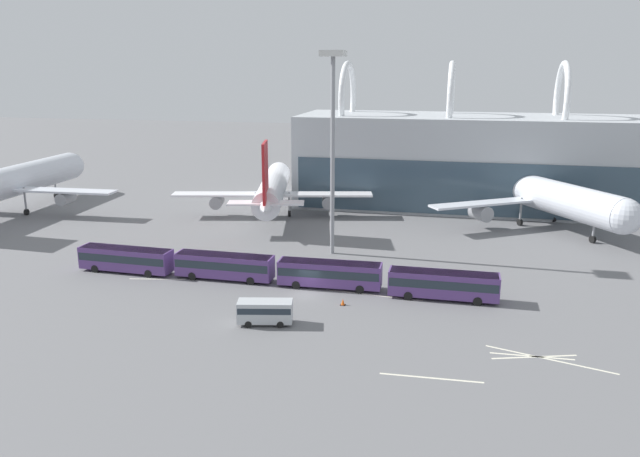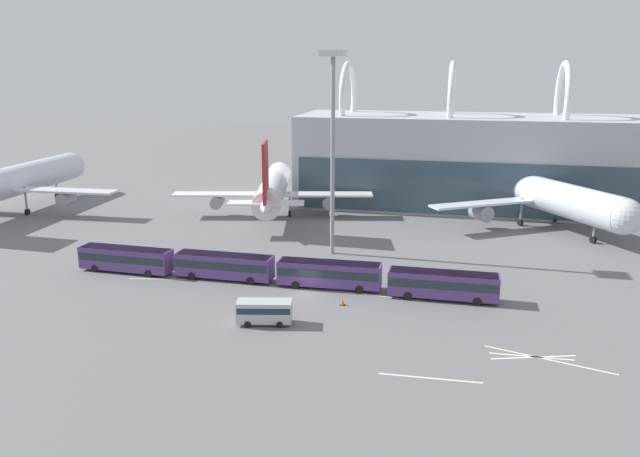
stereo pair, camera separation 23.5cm
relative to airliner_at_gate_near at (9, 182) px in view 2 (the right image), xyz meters
The scene contains 17 objects.
ground_plane 68.69m from the airliner_at_gate_near, 24.73° to the right, with size 440.00×440.00×0.00m, color slate.
airliner_at_gate_near is the anchor object (origin of this frame).
airliner_at_gate_far 47.56m from the airliner_at_gate_near, 10.21° to the left, with size 34.97×36.60×14.71m.
airliner_parked_remote 93.34m from the airliner_at_gate_near, ahead, with size 35.61×33.80×13.62m.
shuttle_bus_0 45.74m from the airliner_at_gate_near, 34.63° to the right, with size 12.47×3.17×3.20m.
shuttle_bus_1 57.19m from the airliner_at_gate_near, 26.85° to the right, with size 12.41×2.89×3.20m.
shuttle_bus_2 69.44m from the airliner_at_gate_near, 21.94° to the right, with size 12.44×2.99×3.20m.
shuttle_bus_3 82.27m from the airliner_at_gate_near, 18.98° to the right, with size 12.38×2.79×3.20m.
service_van_foreground 71.23m from the airliner_at_gate_near, 32.34° to the right, with size 5.93×3.21×2.49m.
floodlight_mast 64.46m from the airliner_at_gate_near, 10.87° to the right, with size 3.18×3.18×27.84m.
lane_stripe_0 90.22m from the airliner_at_gate_near, 30.73° to the right, with size 8.80×0.25×0.01m, color silver.
lane_stripe_1 96.60m from the airliner_at_gate_near, 24.57° to the right, with size 11.63×0.25×0.01m, color silver.
lane_stripe_2 95.13m from the airliner_at_gate_near, 24.77° to the right, with size 7.51×0.25×0.01m, color silver.
lane_stripe_3 51.16m from the airliner_at_gate_near, 32.90° to the right, with size 7.14×0.25×0.01m, color silver.
lane_stripe_4 95.34m from the airliner_at_gate_near, 24.78° to the right, with size 8.04×0.25×0.01m, color silver.
lane_stripe_5 75.17m from the airliner_at_gate_near, 21.34° to the right, with size 11.56×0.25×0.01m, color silver.
traffic_cone_0 74.00m from the airliner_at_gate_near, 24.95° to the right, with size 0.59×0.59×0.74m.
Camera 2 is at (16.81, -66.46, 25.73)m, focal length 35.00 mm.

